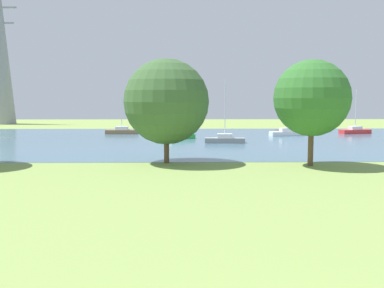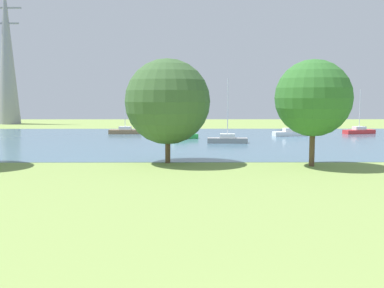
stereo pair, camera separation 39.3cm
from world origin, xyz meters
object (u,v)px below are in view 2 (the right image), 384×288
object	(u,v)px
sailboat_gray	(227,139)
sailboat_red	(359,131)
sailboat_brown	(125,131)
electricity_pylon	(7,52)
sailboat_green	(179,135)
tree_west_near	(313,98)
tree_east_far	(167,102)
sailboat_white	(290,133)

from	to	relation	value
sailboat_gray	sailboat_red	distance (m)	24.69
sailboat_brown	sailboat_red	bearing A→B (deg)	-0.29
sailboat_brown	electricity_pylon	bearing A→B (deg)	137.39
sailboat_green	tree_west_near	size ratio (longest dim) A/B	0.81
sailboat_brown	sailboat_red	distance (m)	35.06
sailboat_brown	electricity_pylon	size ratio (longest dim) A/B	0.18
sailboat_gray	tree_east_far	bearing A→B (deg)	-111.48
electricity_pylon	tree_east_far	bearing A→B (deg)	-57.59
tree_east_far	tree_west_near	distance (m)	11.94
sailboat_white	sailboat_green	world-z (taller)	sailboat_white
sailboat_brown	electricity_pylon	xyz separation A→B (m)	(-26.83, 24.68, 13.93)
sailboat_brown	sailboat_red	size ratio (longest dim) A/B	0.80
sailboat_green	tree_east_far	bearing A→B (deg)	-91.42
sailboat_white	sailboat_gray	size ratio (longest dim) A/B	0.91
sailboat_brown	sailboat_gray	world-z (taller)	sailboat_gray
sailboat_green	sailboat_red	world-z (taller)	sailboat_green
sailboat_white	sailboat_red	bearing A→B (deg)	17.55
sailboat_green	sailboat_brown	distance (m)	11.60
sailboat_green	tree_west_near	world-z (taller)	tree_west_near
sailboat_brown	sailboat_gray	distance (m)	19.54
electricity_pylon	sailboat_white	bearing A→B (deg)	-29.23
sailboat_green	sailboat_gray	xyz separation A→B (m)	(5.91, -5.31, 0.01)
tree_east_far	tree_west_near	bearing A→B (deg)	-9.05
sailboat_white	sailboat_green	distance (m)	16.21
sailboat_green	sailboat_gray	world-z (taller)	sailboat_gray
sailboat_green	tree_east_far	world-z (taller)	tree_east_far
sailboat_white	tree_east_far	size ratio (longest dim) A/B	0.80
sailboat_white	sailboat_green	bearing A→B (deg)	-164.27
tree_west_near	sailboat_red	bearing A→B (deg)	63.79
sailboat_red	electricity_pylon	bearing A→B (deg)	158.12
sailboat_white	sailboat_red	distance (m)	11.70
sailboat_brown	tree_east_far	bearing A→B (deg)	-75.40
sailboat_white	electricity_pylon	distance (m)	59.78
sailboat_green	electricity_pylon	world-z (taller)	electricity_pylon
tree_west_near	electricity_pylon	xyz separation A→B (m)	(-46.38, 56.36, 8.87)
sailboat_gray	tree_west_near	distance (m)	19.69
sailboat_white	sailboat_gray	bearing A→B (deg)	-134.96
sailboat_red	tree_east_far	distance (m)	40.56
tree_east_far	tree_west_near	xyz separation A→B (m)	(11.79, -1.88, 0.30)
sailboat_white	tree_east_far	distance (m)	31.05
tree_east_far	electricity_pylon	distance (m)	65.19
sailboat_white	tree_west_near	size ratio (longest dim) A/B	0.82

